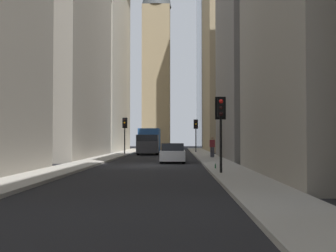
{
  "coord_description": "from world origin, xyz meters",
  "views": [
    {
      "loc": [
        -27.87,
        -1.79,
        1.78
      ],
      "look_at": [
        11.82,
        -0.85,
        2.91
      ],
      "focal_mm": 45.73,
      "sensor_mm": 36.0,
      "label": 1
    }
  ],
  "objects_px": {
    "traffic_light_midblock": "(125,127)",
    "pedestrian": "(212,146)",
    "delivery_truck": "(149,141)",
    "sedan_silver": "(173,153)",
    "traffic_light_foreground": "(221,117)",
    "discarded_bottle": "(215,166)",
    "traffic_light_far_junction": "(196,128)"
  },
  "relations": [
    {
      "from": "delivery_truck",
      "to": "sedan_silver",
      "type": "relative_size",
      "value": 1.5
    },
    {
      "from": "traffic_light_foreground",
      "to": "discarded_bottle",
      "type": "bearing_deg",
      "value": 0.36
    },
    {
      "from": "traffic_light_foreground",
      "to": "sedan_silver",
      "type": "bearing_deg",
      "value": 12.59
    },
    {
      "from": "pedestrian",
      "to": "discarded_bottle",
      "type": "distance_m",
      "value": 13.57
    },
    {
      "from": "delivery_truck",
      "to": "pedestrian",
      "type": "height_order",
      "value": "delivery_truck"
    },
    {
      "from": "traffic_light_foreground",
      "to": "traffic_light_midblock",
      "type": "distance_m",
      "value": 24.93
    },
    {
      "from": "delivery_truck",
      "to": "discarded_bottle",
      "type": "bearing_deg",
      "value": -167.52
    },
    {
      "from": "traffic_light_midblock",
      "to": "discarded_bottle",
      "type": "distance_m",
      "value": 22.38
    },
    {
      "from": "traffic_light_foreground",
      "to": "pedestrian",
      "type": "distance_m",
      "value": 16.48
    },
    {
      "from": "traffic_light_foreground",
      "to": "traffic_light_midblock",
      "type": "bearing_deg",
      "value": 17.72
    },
    {
      "from": "traffic_light_foreground",
      "to": "traffic_light_far_junction",
      "type": "bearing_deg",
      "value": -0.12
    },
    {
      "from": "delivery_truck",
      "to": "traffic_light_foreground",
      "type": "height_order",
      "value": "traffic_light_foreground"
    },
    {
      "from": "traffic_light_foreground",
      "to": "traffic_light_midblock",
      "type": "height_order",
      "value": "traffic_light_midblock"
    },
    {
      "from": "sedan_silver",
      "to": "traffic_light_far_junction",
      "type": "distance_m",
      "value": 19.6
    },
    {
      "from": "delivery_truck",
      "to": "traffic_light_far_junction",
      "type": "relative_size",
      "value": 1.67
    },
    {
      "from": "pedestrian",
      "to": "discarded_bottle",
      "type": "xyz_separation_m",
      "value": [
        -13.51,
        0.91,
        -0.85
      ]
    },
    {
      "from": "traffic_light_far_junction",
      "to": "discarded_bottle",
      "type": "height_order",
      "value": "traffic_light_far_junction"
    },
    {
      "from": "traffic_light_foreground",
      "to": "discarded_bottle",
      "type": "xyz_separation_m",
      "value": [
        2.86,
        0.02,
        -2.56
      ]
    },
    {
      "from": "delivery_truck",
      "to": "sedan_silver",
      "type": "distance_m",
      "value": 15.8
    },
    {
      "from": "delivery_truck",
      "to": "traffic_light_far_junction",
      "type": "xyz_separation_m",
      "value": [
        3.77,
        -5.3,
        1.52
      ]
    },
    {
      "from": "delivery_truck",
      "to": "sedan_silver",
      "type": "xyz_separation_m",
      "value": [
        -15.53,
        -2.8,
        -0.8
      ]
    },
    {
      "from": "traffic_light_midblock",
      "to": "discarded_bottle",
      "type": "xyz_separation_m",
      "value": [
        -20.89,
        -7.57,
        -2.67
      ]
    },
    {
      "from": "traffic_light_midblock",
      "to": "discarded_bottle",
      "type": "bearing_deg",
      "value": -160.08
    },
    {
      "from": "traffic_light_midblock",
      "to": "pedestrian",
      "type": "relative_size",
      "value": 2.15
    },
    {
      "from": "delivery_truck",
      "to": "traffic_light_midblock",
      "type": "relative_size",
      "value": 1.71
    },
    {
      "from": "delivery_truck",
      "to": "traffic_light_midblock",
      "type": "distance_m",
      "value": 3.86
    },
    {
      "from": "sedan_silver",
      "to": "pedestrian",
      "type": "height_order",
      "value": "pedestrian"
    },
    {
      "from": "traffic_light_foreground",
      "to": "traffic_light_far_junction",
      "type": "height_order",
      "value": "traffic_light_far_junction"
    },
    {
      "from": "traffic_light_far_junction",
      "to": "pedestrian",
      "type": "distance_m",
      "value": 13.98
    },
    {
      "from": "traffic_light_midblock",
      "to": "pedestrian",
      "type": "bearing_deg",
      "value": -131.0
    },
    {
      "from": "discarded_bottle",
      "to": "pedestrian",
      "type": "bearing_deg",
      "value": -3.85
    },
    {
      "from": "traffic_light_midblock",
      "to": "traffic_light_far_junction",
      "type": "relative_size",
      "value": 0.98
    }
  ]
}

